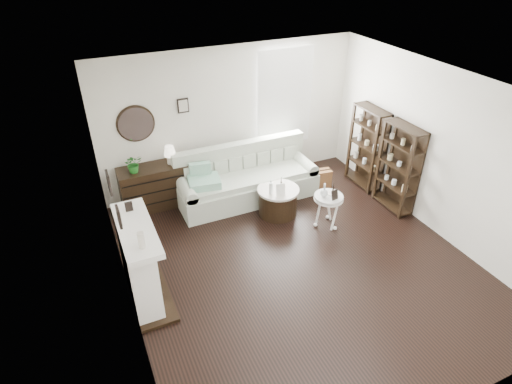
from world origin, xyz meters
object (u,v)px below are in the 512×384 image
drum_table (278,201)px  pedestal_table (329,198)px  dresser (154,187)px  sofa (246,181)px

drum_table → pedestal_table: bearing=-47.8°
dresser → sofa: bearing=-13.4°
pedestal_table → drum_table: bearing=132.2°
dresser → pedestal_table: 3.13m
sofa → pedestal_table: 1.71m
dresser → drum_table: (1.93, -1.16, -0.14)m
drum_table → pedestal_table: 0.95m
dresser → drum_table: 2.26m
sofa → drum_table: sofa is taller
sofa → drum_table: size_ratio=3.52×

